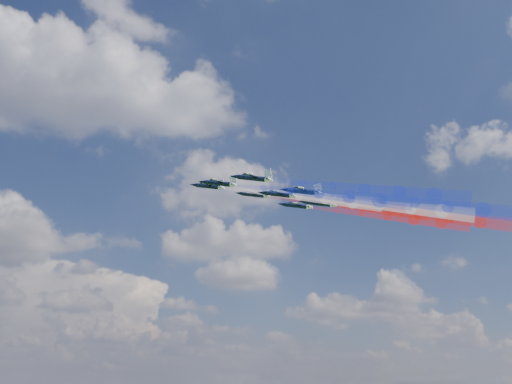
{
  "coord_description": "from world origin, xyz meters",
  "views": [
    {
      "loc": [
        -2.08,
        -110.19,
        114.32
      ],
      "look_at": [
        24.82,
        23.69,
        160.89
      ],
      "focal_mm": 40.06,
      "sensor_mm": 36.0,
      "label": 1
    }
  ],
  "objects": [
    {
      "name": "jet_lead",
      "position": [
        13.55,
        31.72,
        164.4
      ],
      "size": [
        13.84,
        13.12,
        6.13
      ],
      "primitive_type": null,
      "rotation": [
        0.22,
        -0.13,
        1.01
      ],
      "color": "black"
    },
    {
      "name": "trail_lead",
      "position": [
        34.71,
        19.14,
        159.0
      ],
      "size": [
        36.7,
        24.22,
        12.68
      ],
      "primitive_type": null,
      "rotation": [
        0.22,
        -0.13,
        1.01
      ],
      "color": "white"
    },
    {
      "name": "jet_inner_left",
      "position": [
        14.74,
        19.05,
        160.86
      ],
      "size": [
        13.84,
        13.12,
        6.13
      ],
      "primitive_type": null,
      "rotation": [
        0.22,
        -0.13,
        1.01
      ],
      "color": "black"
    },
    {
      "name": "trail_inner_left",
      "position": [
        35.9,
        6.47,
        155.46
      ],
      "size": [
        36.7,
        24.22,
        12.68
      ],
      "primitive_type": null,
      "rotation": [
        0.22,
        -0.13,
        1.01
      ],
      "color": "#1829CD"
    },
    {
      "name": "jet_inner_right",
      "position": [
        26.12,
        33.53,
        163.47
      ],
      "size": [
        13.84,
        13.12,
        6.13
      ],
      "primitive_type": null,
      "rotation": [
        0.22,
        -0.13,
        1.01
      ],
      "color": "black"
    },
    {
      "name": "trail_inner_right",
      "position": [
        47.29,
        20.95,
        158.07
      ],
      "size": [
        36.7,
        24.22,
        12.68
      ],
      "primitive_type": null,
      "rotation": [
        0.22,
        -0.13,
        1.01
      ],
      "color": "red"
    },
    {
      "name": "jet_outer_left",
      "position": [
        20.49,
        6.28,
        158.03
      ],
      "size": [
        13.84,
        13.12,
        6.13
      ],
      "primitive_type": null,
      "rotation": [
        0.22,
        -0.13,
        1.01
      ],
      "color": "black"
    },
    {
      "name": "trail_outer_left",
      "position": [
        41.66,
        -6.3,
        152.63
      ],
      "size": [
        36.7,
        24.22,
        12.68
      ],
      "primitive_type": null,
      "rotation": [
        0.22,
        -0.13,
        1.01
      ],
      "color": "#1829CD"
    },
    {
      "name": "jet_center_third",
      "position": [
        29.66,
        19.79,
        159.29
      ],
      "size": [
        13.84,
        13.12,
        6.13
      ],
      "primitive_type": null,
      "rotation": [
        0.22,
        -0.13,
        1.01
      ],
      "color": "black"
    },
    {
      "name": "trail_center_third",
      "position": [
        50.83,
        7.22,
        153.89
      ],
      "size": [
        36.7,
        24.22,
        12.68
      ],
      "primitive_type": null,
      "rotation": [
        0.22,
        -0.13,
        1.01
      ],
      "color": "white"
    },
    {
      "name": "jet_outer_right",
      "position": [
        38.84,
        36.44,
        162.03
      ],
      "size": [
        13.84,
        13.12,
        6.13
      ],
      "primitive_type": null,
      "rotation": [
        0.22,
        -0.13,
        1.01
      ],
      "color": "black"
    },
    {
      "name": "trail_outer_right",
      "position": [
        60.0,
        23.86,
        156.63
      ],
      "size": [
        36.7,
        24.22,
        12.68
      ],
      "primitive_type": null,
      "rotation": [
        0.22,
        -0.13,
        1.01
      ],
      "color": "red"
    },
    {
      "name": "jet_rear_left",
      "position": [
        32.73,
        9.25,
        156.72
      ],
      "size": [
        13.84,
        13.12,
        6.13
      ],
      "primitive_type": null,
      "rotation": [
        0.22,
        -0.13,
        1.01
      ],
      "color": "black"
    },
    {
      "name": "trail_rear_left",
      "position": [
        53.89,
        -3.33,
        151.32
      ],
      "size": [
        36.7,
        24.22,
        12.68
      ],
      "primitive_type": null,
      "rotation": [
        0.22,
        -0.13,
        1.01
      ],
      "color": "#1829CD"
    },
    {
      "name": "jet_rear_right",
      "position": [
        41.45,
        23.96,
        158.96
      ],
      "size": [
        13.84,
        13.12,
        6.13
      ],
      "primitive_type": null,
      "rotation": [
        0.22,
        -0.13,
        1.01
      ],
      "color": "black"
    },
    {
      "name": "trail_rear_right",
      "position": [
        62.61,
        11.38,
        153.56
      ],
      "size": [
        36.7,
        24.22,
        12.68
      ],
      "primitive_type": null,
      "rotation": [
        0.22,
        -0.13,
        1.01
      ],
      "color": "red"
    }
  ]
}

